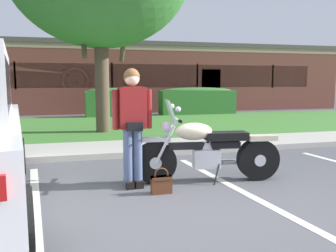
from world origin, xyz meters
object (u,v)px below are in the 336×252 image
object	(u,v)px
handbag	(161,183)
hedge_center_left	(197,101)
rider_person	(132,119)
hedge_left	(115,102)
motorcycle	(213,150)
brick_building	(104,78)

from	to	relation	value
handbag	hedge_center_left	distance (m)	11.18
rider_person	hedge_left	distance (m)	10.00
motorcycle	rider_person	xyz separation A→B (m)	(-1.22, 0.02, 0.50)
handbag	hedge_center_left	world-z (taller)	hedge_center_left
hedge_center_left	motorcycle	bearing A→B (deg)	-108.20
motorcycle	brick_building	xyz separation A→B (m)	(-0.34, 16.56, 1.21)
rider_person	motorcycle	bearing A→B (deg)	-0.88
motorcycle	hedge_center_left	distance (m)	10.51
motorcycle	brick_building	distance (m)	16.61
handbag	hedge_left	size ratio (longest dim) A/B	0.15
brick_building	rider_person	bearing A→B (deg)	-93.05
hedge_left	brick_building	distance (m)	6.66
handbag	hedge_left	distance (m)	10.38
brick_building	handbag	bearing A→B (deg)	-91.88
motorcycle	hedge_left	bearing A→B (deg)	92.34
rider_person	hedge_center_left	world-z (taller)	rider_person
motorcycle	hedge_center_left	bearing A→B (deg)	71.80
rider_person	hedge_center_left	bearing A→B (deg)	65.66
hedge_center_left	handbag	bearing A→B (deg)	-111.98
hedge_left	hedge_center_left	bearing A→B (deg)	0.00
rider_person	brick_building	world-z (taller)	brick_building
handbag	brick_building	bearing A→B (deg)	88.12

